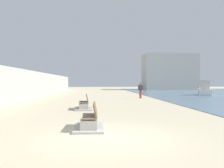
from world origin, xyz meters
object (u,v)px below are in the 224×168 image
Objects in this scene: person_walking at (140,89)px; boat_outer at (205,90)px; bench_near at (90,122)px; bench_far at (84,106)px.

person_walking is 10.76m from boat_outer.
bench_near and bench_far have the same top height.
bench_far is 1.25× the size of person_walking.
bench_near is 17.08m from person_walking.
person_walking is 0.36× the size of boat_outer.
boat_outer is at bearing 27.07° from person_walking.
boat_outer is (14.69, 21.17, 0.51)m from bench_near.
person_walking reaches higher than bench_far.
boat_outer is (15.24, 14.76, 0.51)m from bench_far.
bench_far is 0.45× the size of boat_outer.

